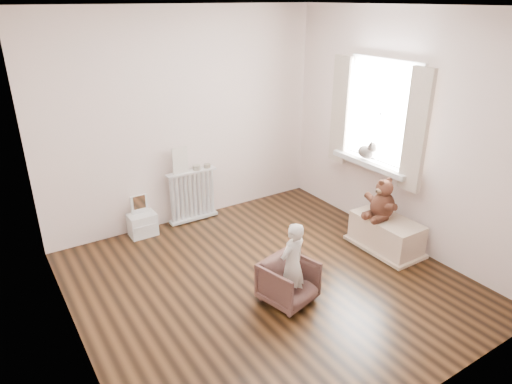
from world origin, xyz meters
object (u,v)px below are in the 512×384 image
toy_vanity (141,214)px  plush_cat (366,151)px  armchair (288,282)px  radiator (192,192)px  child (292,264)px  toy_bench (386,232)px  teddy_bear (384,193)px

toy_vanity → plush_cat: size_ratio=1.83×
armchair → radiator: bearing=76.2°
toy_vanity → armchair: bearing=-70.7°
toy_vanity → child: child is taller
plush_cat → radiator: bearing=146.5°
toy_bench → armchair: bearing=-172.7°
armchair → teddy_bear: teddy_bear is taller
child → toy_bench: bearing=175.1°
toy_vanity → armchair: 2.13m
plush_cat → toy_vanity: bearing=156.1°
toy_vanity → toy_bench: size_ratio=0.64×
teddy_bear → plush_cat: 0.61m
toy_bench → plush_cat: (0.14, 0.55, 0.80)m
toy_vanity → teddy_bear: 2.83m
radiator → toy_vanity: (-0.69, -0.03, -0.11)m
toy_bench → teddy_bear: size_ratio=1.69×
child → toy_bench: size_ratio=1.04×
toy_vanity → radiator: bearing=2.5°
toy_vanity → armchair: size_ratio=1.09×
radiator → armchair: (0.01, -2.04, -0.18)m
toy_bench → plush_cat: bearing=75.7°
armchair → teddy_bear: 1.58m
armchair → plush_cat: (1.67, 0.75, 0.79)m
radiator → child: size_ratio=0.83×
toy_bench → teddy_bear: 0.48m
toy_vanity → teddy_bear: size_ratio=1.08×
child → plush_cat: plush_cat is taller
teddy_bear → child: bearing=-168.4°
armchair → child: child is taller
teddy_bear → toy_bench: bearing=-60.8°
teddy_bear → plush_cat: plush_cat is taller
child → armchair: bearing=-104.1°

